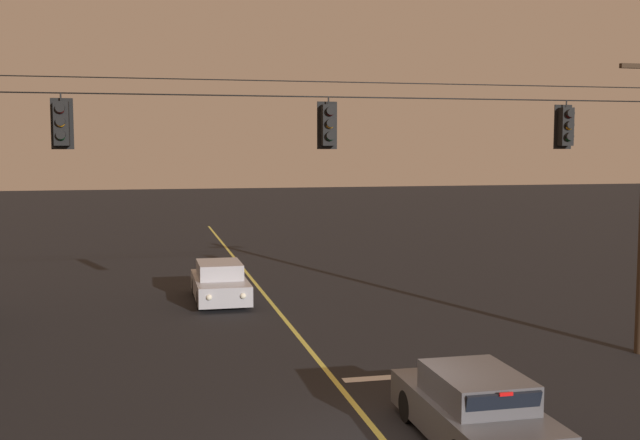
% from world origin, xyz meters
% --- Properties ---
extents(lane_centre_stripe, '(0.14, 60.00, 0.01)m').
position_xyz_m(lane_centre_stripe, '(0.00, 10.59, 0.00)').
color(lane_centre_stripe, '#D1C64C').
rests_on(lane_centre_stripe, ground).
extents(stop_bar_paint, '(3.40, 0.36, 0.01)m').
position_xyz_m(stop_bar_paint, '(1.90, 3.99, 0.00)').
color(stop_bar_paint, silver).
rests_on(stop_bar_paint, ground).
extents(signal_span_assembly, '(18.89, 0.32, 8.05)m').
position_xyz_m(signal_span_assembly, '(-0.00, 4.59, 4.18)').
color(signal_span_assembly, '#38281C').
rests_on(signal_span_assembly, ground).
extents(traffic_light_leftmost, '(0.48, 0.41, 1.22)m').
position_xyz_m(traffic_light_leftmost, '(-6.01, 4.58, 6.00)').
color(traffic_light_leftmost, black).
extents(traffic_light_left_inner, '(0.48, 0.41, 1.22)m').
position_xyz_m(traffic_light_left_inner, '(-0.02, 4.58, 6.00)').
color(traffic_light_left_inner, black).
extents(traffic_light_centre, '(0.48, 0.41, 1.22)m').
position_xyz_m(traffic_light_centre, '(6.15, 4.58, 6.00)').
color(traffic_light_centre, black).
extents(car_waiting_near_lane, '(1.80, 4.33, 1.39)m').
position_xyz_m(car_waiting_near_lane, '(1.58, -0.31, 0.65)').
color(car_waiting_near_lane, '#4C4C51').
rests_on(car_waiting_near_lane, ground).
extents(car_oncoming_lead, '(1.80, 4.42, 1.39)m').
position_xyz_m(car_oncoming_lead, '(-1.73, 14.14, 0.65)').
color(car_oncoming_lead, '#A5A5AD').
rests_on(car_oncoming_lead, ground).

